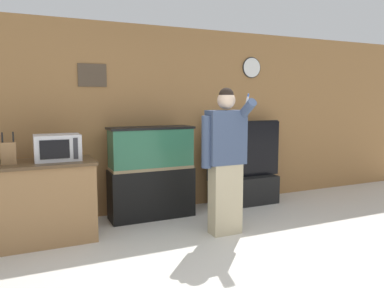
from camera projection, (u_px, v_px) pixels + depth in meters
The scene contains 7 objects.
wall_back_paneled at pixel (152, 120), 5.29m from camera, with size 10.00×0.08×2.60m.
counter_island at pixel (37, 202), 4.15m from camera, with size 1.26×0.65×0.90m.
microwave at pixel (57, 147), 4.19m from camera, with size 0.49×0.34×0.29m.
knife_block at pixel (9, 153), 3.93m from camera, with size 0.15×0.09×0.34m.
aquarium_on_stand at pixel (151, 173), 4.99m from camera, with size 1.13×0.38×1.23m.
tv_on_stand at pixel (244, 180), 5.67m from camera, with size 1.24×0.40×1.27m.
person_standing at pixel (225, 159), 4.35m from camera, with size 0.54×0.41×1.72m.
Camera 1 is at (-1.65, -2.45, 1.58)m, focal length 35.00 mm.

